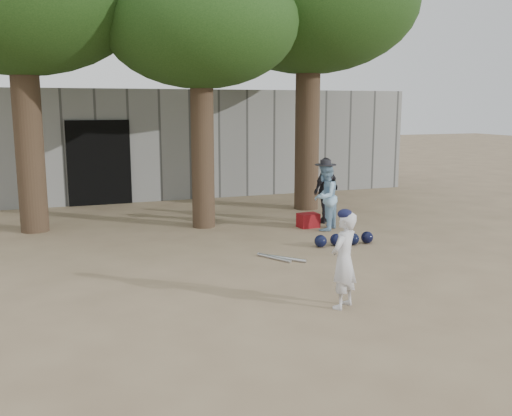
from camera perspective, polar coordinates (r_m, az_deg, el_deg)
name	(u,v)px	position (r m, az deg, el deg)	size (l,w,h in m)	color
ground	(241,287)	(8.27, -1.48, -7.92)	(70.00, 70.00, 0.00)	#937C5E
boy_player	(344,260)	(7.39, 8.77, -5.18)	(0.46, 0.30, 1.26)	silver
spectator_blue	(325,197)	(11.90, 6.91, 1.11)	(0.68, 0.53, 1.40)	#8AB5D6
spectator_dark	(326,190)	(12.68, 7.01, 1.78)	(0.85, 0.35, 1.45)	black
red_bag	(308,220)	(12.23, 5.24, -1.24)	(0.42, 0.32, 0.30)	maroon
back_building	(131,141)	(17.98, -12.41, 6.59)	(16.00, 5.24, 3.00)	gray
helmet_row	(344,239)	(10.76, 8.83, -3.11)	(1.19, 0.30, 0.23)	black
bat_pile	(280,258)	(9.69, 2.45, -5.02)	(0.63, 0.74, 0.06)	silver
tree_row	(197,5)	(13.05, -5.95, 19.50)	(11.40, 5.80, 6.69)	brown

